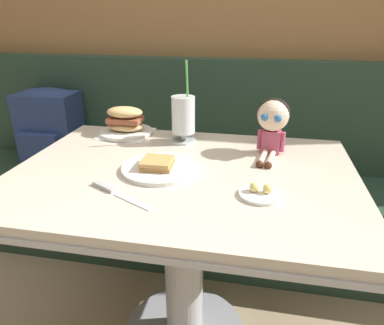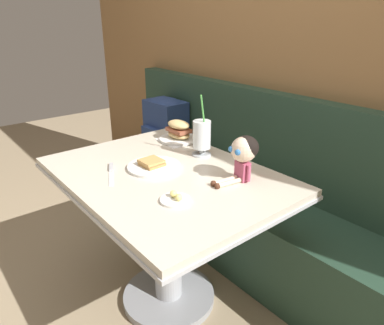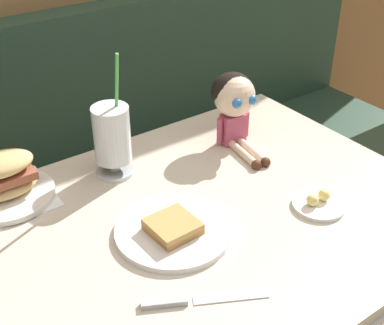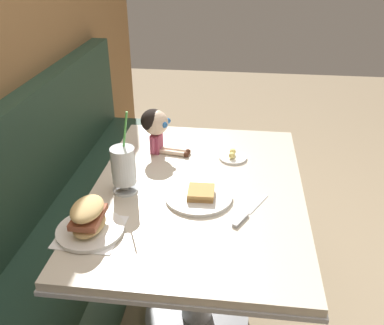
# 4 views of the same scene
# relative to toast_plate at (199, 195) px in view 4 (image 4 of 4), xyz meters

# --- Properties ---
(ground_plane) EXTENTS (8.00, 8.00, 0.00)m
(ground_plane) POSITION_rel_toast_plate_xyz_m (0.07, -0.17, -0.75)
(ground_plane) COLOR #998466
(booth_bench) EXTENTS (2.60, 0.48, 1.00)m
(booth_bench) POSITION_rel_toast_plate_xyz_m (0.07, 0.64, -0.42)
(booth_bench) COLOR #233D2D
(booth_bench) RESTS_ON ground
(diner_table) EXTENTS (1.11, 0.81, 0.74)m
(diner_table) POSITION_rel_toast_plate_xyz_m (0.07, 0.01, -0.21)
(diner_table) COLOR beige
(diner_table) RESTS_ON ground
(toast_plate) EXTENTS (0.25, 0.25, 0.04)m
(toast_plate) POSITION_rel_toast_plate_xyz_m (0.00, 0.00, 0.00)
(toast_plate) COLOR white
(toast_plate) RESTS_ON diner_table
(milkshake_glass) EXTENTS (0.10, 0.10, 0.32)m
(milkshake_glass) POSITION_rel_toast_plate_xyz_m (0.02, 0.28, 0.09)
(milkshake_glass) COLOR silver
(milkshake_glass) RESTS_ON diner_table
(sandwich_plate) EXTENTS (0.22, 0.22, 0.12)m
(sandwich_plate) POSITION_rel_toast_plate_xyz_m (-0.24, 0.33, 0.03)
(sandwich_plate) COLOR white
(sandwich_plate) RESTS_ON diner_table
(butter_saucer) EXTENTS (0.12, 0.12, 0.04)m
(butter_saucer) POSITION_rel_toast_plate_xyz_m (0.32, -0.11, -0.00)
(butter_saucer) COLOR white
(butter_saucer) RESTS_ON diner_table
(butter_knife) EXTENTS (0.22, 0.13, 0.01)m
(butter_knife) POSITION_rel_toast_plate_xyz_m (-0.09, -0.17, -0.01)
(butter_knife) COLOR silver
(butter_knife) RESTS_ON diner_table
(seated_doll) EXTENTS (0.13, 0.23, 0.20)m
(seated_doll) POSITION_rel_toast_plate_xyz_m (0.35, 0.23, 0.12)
(seated_doll) COLOR #B74C6B
(seated_doll) RESTS_ON diner_table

